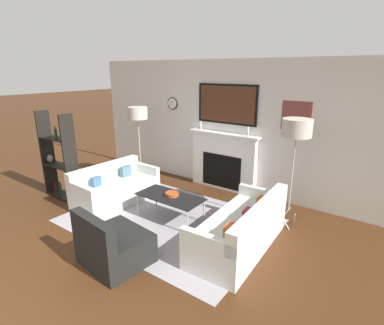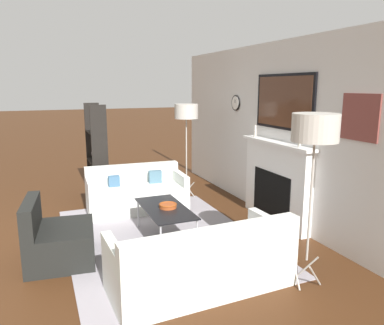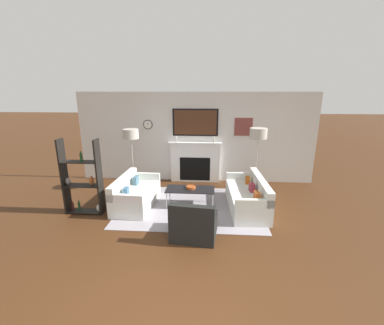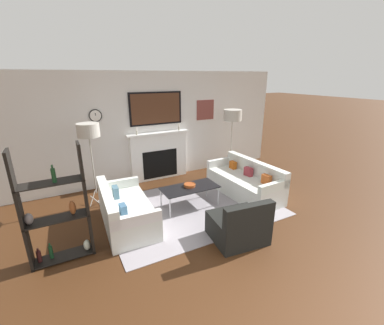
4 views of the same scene
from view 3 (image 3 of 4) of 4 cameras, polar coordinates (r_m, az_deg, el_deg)
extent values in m
plane|color=#3F2311|center=(3.71, -4.65, -31.72)|extent=(60.00, 60.00, 0.00)
cube|color=silver|center=(7.80, 0.76, 5.51)|extent=(7.14, 0.07, 2.70)
cube|color=white|center=(7.86, 0.69, -0.03)|extent=(1.49, 0.16, 1.20)
cube|color=black|center=(7.83, 0.65, -1.47)|extent=(0.92, 0.01, 0.72)
cube|color=white|center=(7.69, 0.69, 4.37)|extent=(1.61, 0.22, 0.04)
cylinder|color=#B2AD9E|center=(7.70, -3.47, 4.88)|extent=(0.04, 0.04, 0.10)
cylinder|color=white|center=(7.69, -3.49, 5.58)|extent=(0.03, 0.03, 0.09)
cylinder|color=#B2AD9E|center=(7.64, 4.87, 4.77)|extent=(0.04, 0.04, 0.10)
cylinder|color=white|center=(7.62, 4.89, 5.47)|extent=(0.03, 0.03, 0.09)
cube|color=black|center=(7.69, 0.75, 8.90)|extent=(1.35, 0.04, 0.80)
cube|color=#4C2D1E|center=(7.67, 0.74, 8.88)|extent=(1.25, 0.01, 0.72)
cylinder|color=black|center=(7.90, -9.78, 8.31)|extent=(0.28, 0.02, 0.28)
cylinder|color=silver|center=(7.89, -9.81, 8.30)|extent=(0.24, 0.00, 0.24)
cube|color=black|center=(7.88, -9.82, 8.51)|extent=(0.01, 0.00, 0.06)
cube|color=brown|center=(7.75, 11.36, 7.78)|extent=(0.53, 0.02, 0.53)
cube|color=gray|center=(6.35, -0.29, -9.70)|extent=(3.36, 2.45, 0.01)
cube|color=silver|center=(6.50, -12.17, -7.55)|extent=(0.88, 1.64, 0.41)
cube|color=silver|center=(6.48, -15.07, -4.41)|extent=(0.23, 1.61, 0.31)
cube|color=silver|center=(7.06, -10.39, -2.99)|extent=(0.81, 0.14, 0.18)
cube|color=silver|center=(5.74, -14.71, -7.74)|extent=(0.81, 0.14, 0.18)
cube|color=#46687A|center=(6.73, -12.36, -3.88)|extent=(0.11, 0.22, 0.21)
cube|color=#3A5D7C|center=(6.12, -14.44, -6.20)|extent=(0.10, 0.18, 0.18)
cube|color=silver|center=(6.31, 11.94, -8.11)|extent=(0.87, 1.88, 0.43)
cube|color=silver|center=(6.24, 15.00, -4.87)|extent=(0.24, 1.85, 0.32)
cube|color=silver|center=(5.41, 13.74, -8.84)|extent=(0.79, 0.13, 0.18)
cube|color=silver|center=(7.01, 10.85, -2.93)|extent=(0.79, 0.13, 0.18)
cube|color=#BA5825|center=(5.72, 14.26, -7.36)|extent=(0.12, 0.21, 0.20)
cube|color=maroon|center=(6.22, 13.19, -5.42)|extent=(0.13, 0.21, 0.20)
cube|color=#B75518|center=(6.73, 12.28, -3.82)|extent=(0.11, 0.18, 0.18)
cube|color=black|center=(5.11, 0.52, -13.90)|extent=(0.91, 0.84, 0.42)
cube|color=black|center=(4.66, -0.12, -11.58)|extent=(0.85, 0.23, 0.36)
cube|color=black|center=(6.24, -0.40, -5.95)|extent=(1.17, 0.55, 0.02)
cylinder|color=#B7B7BC|center=(6.18, -5.66, -8.47)|extent=(0.02, 0.02, 0.42)
cylinder|color=#B7B7BC|center=(6.10, 4.61, -8.78)|extent=(0.02, 0.02, 0.42)
cylinder|color=#B7B7BC|center=(6.60, -4.99, -6.80)|extent=(0.02, 0.02, 0.42)
cylinder|color=#B7B7BC|center=(6.53, 4.57, -7.05)|extent=(0.02, 0.02, 0.42)
cylinder|color=#9B441E|center=(6.27, -0.22, -5.56)|extent=(0.23, 0.23, 0.05)
torus|color=#934015|center=(6.26, -0.22, -5.36)|extent=(0.24, 0.24, 0.02)
cylinder|color=#9E998E|center=(7.55, -11.90, -4.77)|extent=(0.09, 0.23, 0.28)
cylinder|color=#9E998E|center=(7.64, -13.16, -4.60)|extent=(0.17, 0.19, 0.28)
cylinder|color=#9E998E|center=(7.46, -13.15, -5.10)|extent=(0.23, 0.07, 0.28)
cylinder|color=#9E998E|center=(7.33, -13.08, 0.56)|extent=(0.02, 0.02, 1.20)
cylinder|color=#B2ADA3|center=(7.18, -13.44, 6.21)|extent=(0.42, 0.42, 0.26)
cylinder|color=#9E998E|center=(7.40, 14.51, -5.33)|extent=(0.09, 0.23, 0.29)
cylinder|color=#9E998E|center=(7.41, 13.03, -5.21)|extent=(0.17, 0.19, 0.29)
cylinder|color=#9E998E|center=(7.25, 13.69, -5.72)|extent=(0.23, 0.07, 0.29)
cylinder|color=#9E998E|center=(7.12, 14.13, 0.28)|extent=(0.02, 0.02, 1.24)
cylinder|color=#B2ADA3|center=(6.97, 14.55, 6.30)|extent=(0.45, 0.45, 0.27)
cube|color=black|center=(6.45, -26.52, -2.82)|extent=(0.04, 0.28, 1.73)
cube|color=black|center=(6.08, -19.88, -3.13)|extent=(0.04, 0.28, 1.73)
cube|color=black|center=(6.55, -22.50, -9.94)|extent=(0.85, 0.28, 0.02)
cube|color=black|center=(6.32, -23.11, -4.70)|extent=(0.85, 0.28, 0.01)
cube|color=black|center=(6.16, -23.65, 0.14)|extent=(0.85, 0.28, 0.02)
ellipsoid|color=gray|center=(6.44, -25.87, -3.77)|extent=(0.11, 0.11, 0.17)
cylinder|color=#3D1919|center=(6.68, -24.99, -8.85)|extent=(0.06, 0.06, 0.18)
cylinder|color=#3D1919|center=(6.63, -25.10, -7.98)|extent=(0.03, 0.03, 0.04)
ellipsoid|color=#9C5027|center=(6.20, -21.41, -3.75)|extent=(0.09, 0.09, 0.22)
cylinder|color=#194223|center=(6.09, -23.42, 1.03)|extent=(0.06, 0.06, 0.20)
cylinder|color=#194223|center=(6.06, -23.54, 2.16)|extent=(0.03, 0.03, 0.05)
ellipsoid|color=silver|center=(6.36, -20.02, -9.51)|extent=(0.10, 0.10, 0.17)
cylinder|color=#194223|center=(6.61, -23.77, -8.85)|extent=(0.06, 0.06, 0.20)
cylinder|color=#194223|center=(6.56, -23.89, -7.87)|extent=(0.02, 0.02, 0.05)
camera|label=1|loc=(3.42, 53.94, 5.42)|focal=28.00mm
camera|label=2|loc=(6.01, 47.74, 4.05)|focal=35.00mm
camera|label=4|loc=(3.06, -56.23, 6.23)|focal=24.00mm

